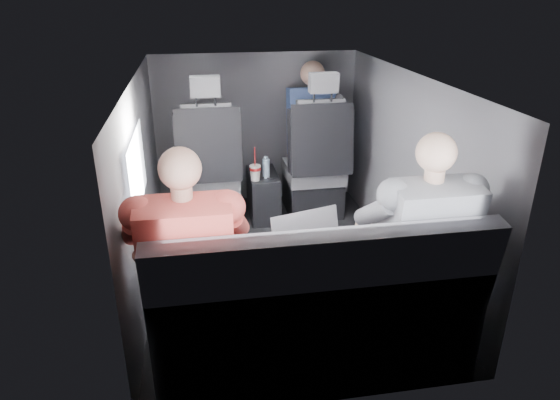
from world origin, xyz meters
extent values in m
plane|color=black|center=(0.00, 0.00, 0.00)|extent=(2.60, 2.60, 0.00)
plane|color=#B2B2AD|center=(0.00, 0.00, 1.35)|extent=(2.60, 2.60, 0.00)
cube|color=#56565B|center=(-0.90, 0.00, 0.68)|extent=(0.02, 2.60, 1.35)
cube|color=#56565B|center=(0.90, 0.00, 0.68)|extent=(0.02, 2.60, 1.35)
cube|color=#56565B|center=(0.00, 1.30, 0.68)|extent=(1.80, 0.02, 1.35)
cube|color=#56565B|center=(0.00, -1.30, 0.68)|extent=(1.80, 0.02, 1.35)
cube|color=white|center=(-0.88, -0.30, 0.90)|extent=(0.02, 0.75, 0.42)
cube|color=black|center=(0.45, 0.67, 0.80)|extent=(0.35, 0.11, 0.59)
cube|color=black|center=(-0.45, 0.92, 0.15)|extent=(0.46, 0.48, 0.30)
cube|color=slate|center=(-0.45, 0.90, 0.38)|extent=(0.48, 0.46, 0.14)
cube|color=slate|center=(-0.45, 0.70, 0.75)|extent=(0.38, 0.18, 0.61)
cube|color=black|center=(-0.67, 0.70, 0.72)|extent=(0.08, 0.21, 0.53)
cube|color=black|center=(-0.23, 0.70, 0.72)|extent=(0.08, 0.21, 0.53)
cube|color=black|center=(-0.45, 0.64, 0.74)|extent=(0.50, 0.11, 0.58)
cube|color=slate|center=(-0.45, 0.66, 1.19)|extent=(0.22, 0.10, 0.15)
cube|color=black|center=(0.45, 0.92, 0.15)|extent=(0.46, 0.48, 0.30)
cube|color=slate|center=(0.45, 0.90, 0.38)|extent=(0.48, 0.46, 0.14)
cube|color=slate|center=(0.45, 0.70, 0.75)|extent=(0.38, 0.18, 0.61)
cube|color=black|center=(0.23, 0.70, 0.72)|extent=(0.08, 0.21, 0.53)
cube|color=black|center=(0.67, 0.70, 0.72)|extent=(0.08, 0.21, 0.53)
cube|color=black|center=(0.45, 0.64, 0.74)|extent=(0.50, 0.11, 0.58)
cube|color=slate|center=(0.45, 0.66, 1.19)|extent=(0.22, 0.10, 0.15)
cube|color=black|center=(0.00, 0.88, 0.20)|extent=(0.24, 0.48, 0.40)
cylinder|color=black|center=(-0.05, 0.76, 0.41)|extent=(0.09, 0.09, 0.01)
cylinder|color=black|center=(0.06, 0.76, 0.41)|extent=(0.09, 0.09, 0.01)
cube|color=slate|center=(0.00, -1.02, 0.23)|extent=(1.60, 0.50, 0.45)
cube|color=slate|center=(0.00, -1.25, 0.68)|extent=(1.60, 0.17, 0.47)
cylinder|color=red|center=(-0.08, 0.72, 0.50)|extent=(0.09, 0.09, 0.02)
cylinder|color=white|center=(-0.08, 0.72, 0.52)|extent=(0.09, 0.09, 0.01)
cylinder|color=red|center=(-0.08, 0.72, 0.61)|extent=(0.01, 0.01, 0.15)
cylinder|color=#A2C8DC|center=(0.01, 0.78, 0.48)|extent=(0.06, 0.06, 0.16)
cylinder|color=#A2C8DC|center=(0.01, 0.78, 0.57)|extent=(0.04, 0.04, 0.02)
cube|color=white|center=(-0.63, -0.76, 0.59)|extent=(0.42, 0.37, 0.02)
cube|color=silver|center=(-0.63, -0.78, 0.60)|extent=(0.32, 0.24, 0.00)
cube|color=white|center=(-0.63, -0.69, 0.60)|extent=(0.12, 0.09, 0.00)
cube|color=white|center=(-0.63, -0.92, 0.72)|extent=(0.35, 0.21, 0.24)
cube|color=silver|center=(-0.63, -0.92, 0.72)|extent=(0.31, 0.17, 0.21)
cube|color=silver|center=(-0.02, -0.75, 0.59)|extent=(0.42, 0.35, 0.02)
cube|color=silver|center=(-0.02, -0.77, 0.60)|extent=(0.33, 0.22, 0.00)
cube|color=silver|center=(-0.02, -0.68, 0.60)|extent=(0.12, 0.08, 0.00)
cube|color=silver|center=(-0.02, -0.91, 0.72)|extent=(0.37, 0.17, 0.24)
cube|color=silver|center=(-0.02, -0.90, 0.72)|extent=(0.33, 0.14, 0.21)
cube|color=black|center=(0.54, -0.77, 0.59)|extent=(0.33, 0.27, 0.02)
cube|color=black|center=(0.54, -0.79, 0.60)|extent=(0.26, 0.17, 0.00)
cube|color=black|center=(0.54, -0.71, 0.60)|extent=(0.10, 0.07, 0.00)
cube|color=black|center=(0.54, -0.90, 0.69)|extent=(0.30, 0.13, 0.19)
cube|color=silver|center=(0.54, -0.89, 0.69)|extent=(0.26, 0.11, 0.17)
cube|color=#2C2D31|center=(-0.72, -0.90, 0.52)|extent=(0.15, 0.45, 0.13)
cube|color=#2C2D31|center=(-0.50, -0.90, 0.52)|extent=(0.15, 0.45, 0.13)
cube|color=#2C2D31|center=(-0.72, -0.66, 0.23)|extent=(0.13, 0.13, 0.45)
cube|color=#2C2D31|center=(-0.50, -0.66, 0.23)|extent=(0.13, 0.13, 0.45)
cube|color=#CF5744|center=(-0.61, -1.10, 0.77)|extent=(0.41, 0.28, 0.55)
sphere|color=tan|center=(-0.61, -1.07, 1.17)|extent=(0.18, 0.18, 0.18)
cylinder|color=tan|center=(-0.82, -0.82, 0.67)|extent=(0.12, 0.28, 0.12)
cylinder|color=tan|center=(-0.41, -0.82, 0.67)|extent=(0.12, 0.28, 0.12)
cube|color=navy|center=(0.42, -0.90, 0.52)|extent=(0.16, 0.45, 0.13)
cube|color=navy|center=(0.65, -0.90, 0.52)|extent=(0.16, 0.45, 0.13)
cube|color=navy|center=(0.42, -0.66, 0.23)|extent=(0.13, 0.13, 0.45)
cube|color=navy|center=(0.65, -0.66, 0.23)|extent=(0.13, 0.13, 0.45)
cube|color=slate|center=(0.54, -1.10, 0.77)|extent=(0.41, 0.28, 0.56)
sphere|color=beige|center=(0.54, -1.07, 1.17)|extent=(0.19, 0.19, 0.19)
cylinder|color=beige|center=(0.33, -0.82, 0.68)|extent=(0.12, 0.29, 0.12)
cylinder|color=beige|center=(0.74, -0.82, 0.68)|extent=(0.12, 0.29, 0.12)
cube|color=navy|center=(0.47, 1.08, 0.78)|extent=(0.42, 0.27, 0.61)
sphere|color=tan|center=(0.47, 1.10, 1.19)|extent=(0.21, 0.21, 0.21)
cube|color=navy|center=(0.47, 1.14, 0.49)|extent=(0.36, 0.42, 0.13)
camera|label=1|loc=(-0.53, -3.09, 1.87)|focal=32.00mm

